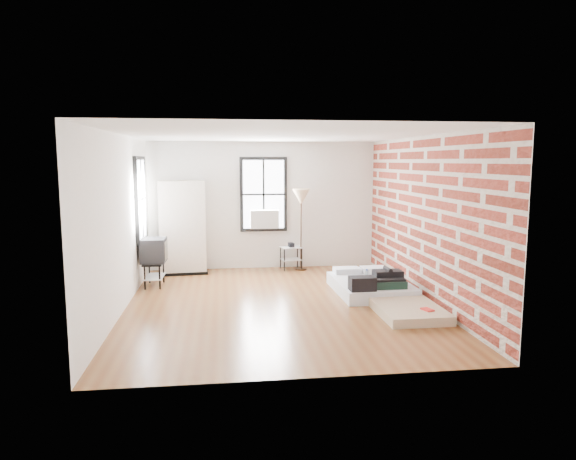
{
  "coord_description": "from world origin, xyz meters",
  "views": [
    {
      "loc": [
        -0.9,
        -8.32,
        2.38
      ],
      "look_at": [
        0.2,
        0.3,
        1.21
      ],
      "focal_mm": 32.0,
      "sensor_mm": 36.0,
      "label": 1
    }
  ],
  "objects": [
    {
      "name": "mattress_main",
      "position": [
        1.75,
        0.52,
        0.15
      ],
      "size": [
        1.28,
        1.72,
        0.55
      ],
      "rotation": [
        0.0,
        0.0,
        0.02
      ],
      "color": "silver",
      "rests_on": "ground"
    },
    {
      "name": "side_table",
      "position": [
        0.58,
        2.72,
        0.4
      ],
      "size": [
        0.51,
        0.43,
        0.6
      ],
      "rotation": [
        0.0,
        0.0,
        0.17
      ],
      "color": "black",
      "rests_on": "ground"
    },
    {
      "name": "tv_stand",
      "position": [
        -2.21,
        1.55,
        0.66
      ],
      "size": [
        0.47,
        0.66,
        0.92
      ],
      "rotation": [
        0.0,
        0.0,
        -0.02
      ],
      "color": "black",
      "rests_on": "ground"
    },
    {
      "name": "ground",
      "position": [
        0.0,
        0.0,
        0.0
      ],
      "size": [
        6.0,
        6.0,
        0.0
      ],
      "primitive_type": "plane",
      "color": "brown",
      "rests_on": "ground"
    },
    {
      "name": "floor_lamp",
      "position": [
        0.79,
        2.65,
        1.53
      ],
      "size": [
        0.38,
        0.38,
        1.78
      ],
      "color": "black",
      "rests_on": "ground"
    },
    {
      "name": "wardrobe",
      "position": [
        -1.75,
        2.65,
        0.98
      ],
      "size": [
        1.04,
        0.65,
        1.97
      ],
      "rotation": [
        0.0,
        0.0,
        0.08
      ],
      "color": "black",
      "rests_on": "ground"
    },
    {
      "name": "room_shell",
      "position": [
        0.23,
        0.36,
        1.74
      ],
      "size": [
        5.02,
        6.02,
        2.8
      ],
      "color": "silver",
      "rests_on": "ground"
    },
    {
      "name": "mattress_bare",
      "position": [
        1.93,
        -0.45,
        0.12
      ],
      "size": [
        0.96,
        1.82,
        0.39
      ],
      "rotation": [
        0.0,
        0.0,
        0.0
      ],
      "color": "#C6AE8F",
      "rests_on": "ground"
    }
  ]
}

